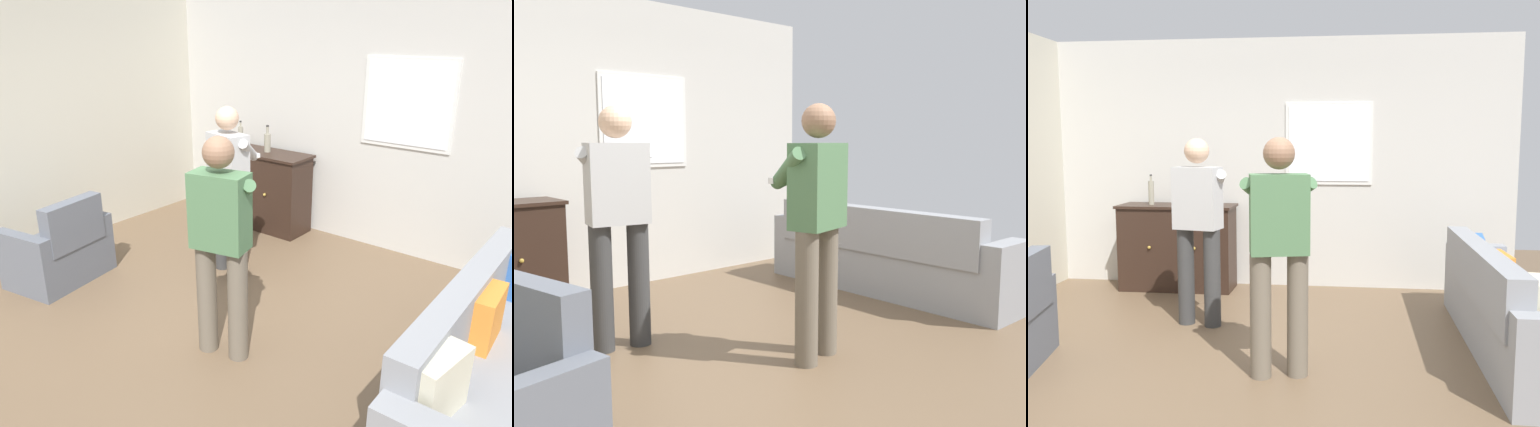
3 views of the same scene
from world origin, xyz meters
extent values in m
plane|color=brown|center=(0.00, 0.00, 0.00)|extent=(10.40, 10.40, 0.00)
cube|color=beige|center=(0.00, 2.66, 1.40)|extent=(5.20, 0.12, 2.80)
cube|color=silver|center=(0.55, 2.60, 1.63)|extent=(0.96, 0.02, 0.91)
cube|color=white|center=(0.55, 2.59, 1.63)|extent=(0.88, 0.03, 0.83)
cube|color=gray|center=(2.04, 0.74, 0.21)|extent=(0.55, 2.20, 0.42)
cube|color=gray|center=(1.84, 0.74, 0.62)|extent=(0.18, 2.20, 0.41)
cube|color=gray|center=(2.04, 1.92, 0.32)|extent=(0.55, 0.18, 0.64)
cube|color=gray|center=(2.04, -0.44, 0.32)|extent=(0.55, 0.18, 0.64)
cube|color=#386BB7|center=(1.97, 1.59, 0.60)|extent=(0.20, 0.42, 0.36)
cube|color=orange|center=(1.97, 0.74, 0.60)|extent=(0.15, 0.40, 0.36)
cube|color=beige|center=(1.97, -0.11, 0.60)|extent=(0.21, 0.42, 0.36)
cube|color=slate|center=(-1.51, -0.04, 0.62)|extent=(0.26, 0.65, 0.45)
sphere|color=#B79338|center=(-0.87, 2.06, 0.51)|extent=(0.04, 0.04, 0.04)
cylinder|color=#383838|center=(-0.67, 1.10, 0.44)|extent=(0.15, 0.15, 0.88)
cylinder|color=#383838|center=(-0.41, 1.04, 0.44)|extent=(0.15, 0.15, 0.88)
cube|color=#B7B7B7|center=(-0.54, 1.07, 1.16)|extent=(0.44, 0.29, 0.55)
sphere|color=#D8AD8C|center=(-0.54, 1.07, 1.57)|extent=(0.22, 0.22, 0.22)
cylinder|color=#B7B7B7|center=(-0.62, 1.25, 1.27)|extent=(0.38, 0.36, 0.29)
cylinder|color=#B7B7B7|center=(-0.40, 1.20, 1.27)|extent=(0.26, 0.43, 0.29)
cube|color=white|center=(-0.48, 1.38, 1.18)|extent=(0.15, 0.07, 0.04)
cylinder|color=#6B6051|center=(0.20, -0.01, 0.44)|extent=(0.15, 0.15, 0.88)
cylinder|color=#6B6051|center=(0.45, 0.05, 0.44)|extent=(0.15, 0.15, 0.88)
cube|color=#4C754C|center=(0.32, 0.02, 1.16)|extent=(0.44, 0.31, 0.55)
sphere|color=#8C664C|center=(0.32, 0.02, 1.57)|extent=(0.22, 0.22, 0.22)
cylinder|color=#4C754C|center=(0.17, 0.15, 1.27)|extent=(0.25, 0.44, 0.29)
cylinder|color=#4C754C|center=(0.40, 0.20, 1.27)|extent=(0.39, 0.35, 0.29)
cube|color=white|center=(0.25, 0.33, 1.18)|extent=(0.16, 0.07, 0.04)
camera|label=1|loc=(2.55, -2.36, 2.33)|focal=35.00mm
camera|label=2|loc=(-2.35, -2.49, 1.45)|focal=40.00mm
camera|label=3|loc=(0.82, -3.82, 1.64)|focal=40.00mm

